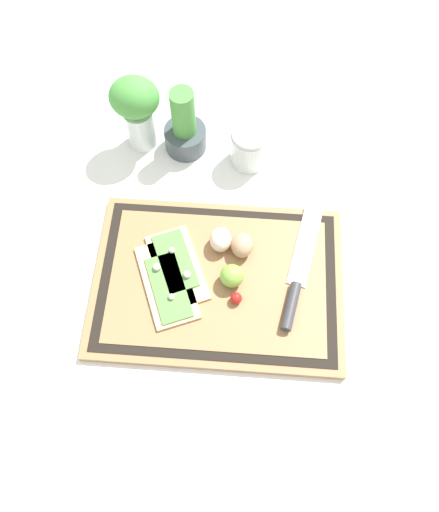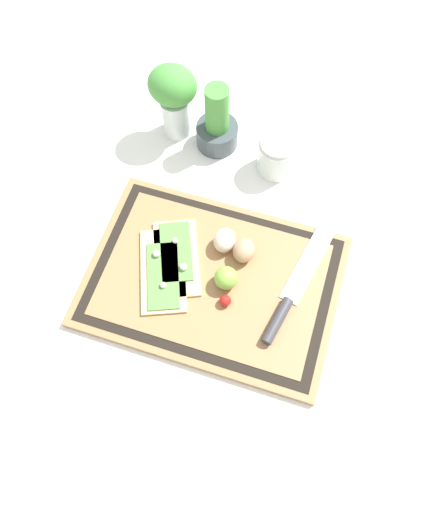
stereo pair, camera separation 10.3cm
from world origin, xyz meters
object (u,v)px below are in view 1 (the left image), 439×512
(egg_pink, at_px, (220,240))
(herb_glass, at_px, (136,108))
(lime, at_px, (232,276))
(cherry_tomato_red, at_px, (236,298))
(sauce_jar, at_px, (249,148))
(egg_brown, at_px, (242,245))
(pizza_slice_far, at_px, (177,266))
(herb_pot, at_px, (185,129))
(pizza_slice_near, at_px, (167,283))
(knife, at_px, (296,285))

(egg_pink, relative_size, herb_glass, 0.28)
(lime, height_order, cherry_tomato_red, lime)
(sauce_jar, bearing_deg, egg_brown, -90.84)
(sauce_jar, relative_size, herb_glass, 0.49)
(pizza_slice_far, relative_size, herb_pot, 1.14)
(egg_pink, height_order, lime, lime)
(pizza_slice_near, xyz_separation_m, sauce_jar, (0.15, 0.34, 0.02))
(knife, height_order, lime, lime)
(egg_brown, distance_m, lime, 0.07)
(egg_pink, relative_size, sauce_jar, 0.57)
(egg_pink, bearing_deg, cherry_tomato_red, -71.44)
(herb_pot, distance_m, sauce_jar, 0.15)
(knife, height_order, egg_brown, egg_brown)
(pizza_slice_far, distance_m, lime, 0.12)
(egg_brown, bearing_deg, pizza_slice_far, -159.87)
(knife, height_order, sauce_jar, sauce_jar)
(pizza_slice_near, xyz_separation_m, knife, (0.26, 0.01, 0.00))
(egg_pink, bearing_deg, sauce_jar, 78.19)
(herb_glass, bearing_deg, lime, -56.70)
(pizza_slice_far, bearing_deg, knife, -6.08)
(cherry_tomato_red, height_order, herb_glass, herb_glass)
(sauce_jar, distance_m, herb_glass, 0.27)
(egg_pink, xyz_separation_m, lime, (0.03, -0.08, 0.00))
(lime, bearing_deg, sauce_jar, 86.36)
(pizza_slice_far, xyz_separation_m, egg_pink, (0.09, 0.06, 0.02))
(egg_brown, xyz_separation_m, cherry_tomato_red, (-0.01, -0.11, -0.01))
(egg_brown, distance_m, herb_glass, 0.39)
(pizza_slice_near, distance_m, knife, 0.26)
(cherry_tomato_red, distance_m, sauce_jar, 0.36)
(lime, distance_m, cherry_tomato_red, 0.04)
(pizza_slice_near, relative_size, egg_pink, 3.88)
(lime, xyz_separation_m, herb_glass, (-0.23, 0.36, 0.07))
(egg_brown, bearing_deg, herb_pot, 117.85)
(cherry_tomato_red, bearing_deg, pizza_slice_near, 170.12)
(cherry_tomato_red, bearing_deg, egg_brown, 87.43)
(knife, bearing_deg, egg_pink, 152.28)
(egg_pink, distance_m, sauce_jar, 0.24)
(pizza_slice_far, distance_m, cherry_tomato_red, 0.14)
(egg_pink, xyz_separation_m, herb_glass, (-0.20, 0.27, 0.07))
(herb_pot, distance_m, herb_glass, 0.12)
(egg_pink, bearing_deg, pizza_slice_far, -145.61)
(lime, relative_size, herb_pot, 0.28)
(egg_pink, xyz_separation_m, cherry_tomato_red, (0.04, -0.12, -0.01))
(egg_brown, height_order, herb_glass, herb_glass)
(egg_pink, distance_m, herb_glass, 0.35)
(lime, relative_size, herb_glass, 0.25)
(knife, height_order, egg_pink, egg_pink)
(egg_brown, height_order, herb_pot, herb_pot)
(pizza_slice_far, height_order, knife, pizza_slice_far)
(pizza_slice_near, xyz_separation_m, pizza_slice_far, (0.02, 0.04, 0.00))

